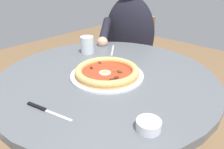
% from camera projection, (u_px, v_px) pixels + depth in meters
% --- Properties ---
extents(dining_table, '(1.00, 1.00, 0.74)m').
position_uv_depth(dining_table, '(107.00, 101.00, 1.04)').
color(dining_table, '#565B60').
rests_on(dining_table, ground).
extents(pizza_on_plate, '(0.33, 0.33, 0.04)m').
position_uv_depth(pizza_on_plate, '(107.00, 72.00, 0.95)').
color(pizza_on_plate, white).
rests_on(pizza_on_plate, dining_table).
extents(water_glass, '(0.08, 0.08, 0.10)m').
position_uv_depth(water_glass, '(87.00, 46.00, 1.21)').
color(water_glass, silver).
rests_on(water_glass, dining_table).
extents(steak_knife, '(0.06, 0.20, 0.01)m').
position_uv_depth(steak_knife, '(42.00, 109.00, 0.73)').
color(steak_knife, silver).
rests_on(steak_knife, dining_table).
extents(ramekin_capers, '(0.08, 0.08, 0.03)m').
position_uv_depth(ramekin_capers, '(149.00, 125.00, 0.63)').
color(ramekin_capers, white).
rests_on(ramekin_capers, dining_table).
extents(fork_utensil, '(0.15, 0.12, 0.00)m').
position_uv_depth(fork_utensil, '(113.00, 50.00, 1.27)').
color(fork_utensil, '#BCBCC1').
rests_on(fork_utensil, dining_table).
extents(diner_person, '(0.58, 0.43, 1.19)m').
position_uv_depth(diner_person, '(128.00, 59.00, 1.69)').
color(diner_person, '#282833').
rests_on(diner_person, ground).
extents(cafe_chair_diner, '(0.54, 0.54, 0.83)m').
position_uv_depth(cafe_chair_diner, '(131.00, 57.00, 1.83)').
color(cafe_chair_diner, '#957050').
rests_on(cafe_chair_diner, ground).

